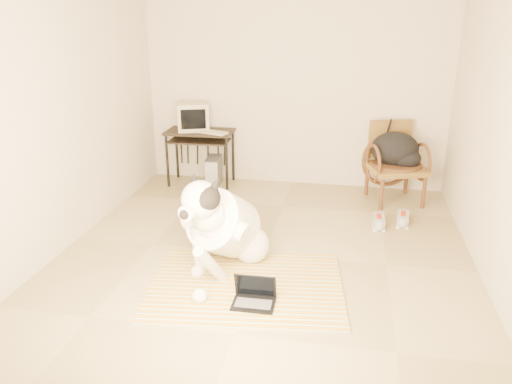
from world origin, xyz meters
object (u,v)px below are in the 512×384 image
(computer_desk, at_px, (200,138))
(backpack, at_px, (397,151))
(pc_tower, at_px, (214,172))
(laptop, at_px, (254,296))
(dog, at_px, (224,227))
(crt_monitor, at_px, (193,116))
(rattan_chair, at_px, (395,162))

(computer_desk, height_order, backpack, backpack)
(computer_desk, distance_m, pc_tower, 0.49)
(laptop, distance_m, pc_tower, 3.04)
(dog, distance_m, backpack, 2.71)
(computer_desk, height_order, crt_monitor, crt_monitor)
(computer_desk, bearing_deg, backpack, -3.69)
(dog, relative_size, pc_tower, 3.29)
(backpack, bearing_deg, dog, -128.18)
(computer_desk, relative_size, rattan_chair, 0.93)
(computer_desk, distance_m, rattan_chair, 2.57)
(dog, relative_size, computer_desk, 1.57)
(rattan_chair, bearing_deg, dog, -127.81)
(dog, distance_m, computer_desk, 2.47)
(pc_tower, distance_m, backpack, 2.43)
(dog, bearing_deg, crt_monitor, 113.34)
(laptop, xyz_separation_m, pc_tower, (-1.11, 2.83, 0.12))
(laptop, height_order, crt_monitor, crt_monitor)
(backpack, bearing_deg, pc_tower, 176.88)
(laptop, height_order, pc_tower, pc_tower)
(computer_desk, xyz_separation_m, crt_monitor, (-0.10, 0.05, 0.29))
(computer_desk, height_order, rattan_chair, rattan_chair)
(laptop, distance_m, backpack, 3.03)
(dog, height_order, crt_monitor, crt_monitor)
(laptop, relative_size, pc_tower, 0.80)
(dog, relative_size, crt_monitor, 2.77)
(computer_desk, bearing_deg, pc_tower, -10.78)
(dog, bearing_deg, computer_desk, 111.64)
(computer_desk, height_order, pc_tower, computer_desk)
(computer_desk, relative_size, pc_tower, 2.09)
(backpack, bearing_deg, rattan_chair, 119.62)
(dog, bearing_deg, pc_tower, 107.66)
(computer_desk, xyz_separation_m, rattan_chair, (2.56, -0.15, -0.15))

